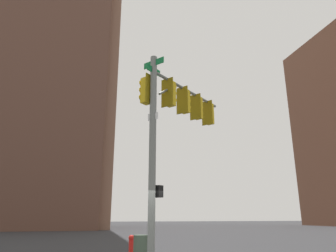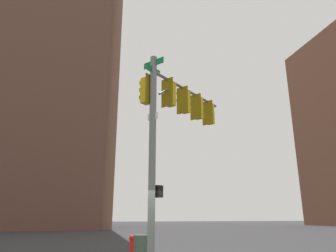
# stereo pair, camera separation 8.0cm
# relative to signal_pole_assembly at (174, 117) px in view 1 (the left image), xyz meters

# --- Properties ---
(signal_pole_assembly) EXTENTS (3.42, 4.22, 7.50)m
(signal_pole_assembly) POSITION_rel_signal_pole_assembly_xyz_m (0.00, 0.00, 0.00)
(signal_pole_assembly) COLOR slate
(signal_pole_assembly) RESTS_ON ground_plane
(fire_hydrant) EXTENTS (0.34, 0.26, 0.87)m
(fire_hydrant) POSITION_rel_signal_pole_assembly_xyz_m (3.42, 1.09, -4.97)
(fire_hydrant) COLOR red
(fire_hydrant) RESTS_ON ground_plane
(litter_bin) EXTENTS (0.56, 0.56, 0.95)m
(litter_bin) POSITION_rel_signal_pole_assembly_xyz_m (1.74, 0.95, -4.97)
(litter_bin) COLOR #384738
(litter_bin) RESTS_ON ground_plane
(building_brick_nearside) EXTENTS (21.90, 16.40, 51.59)m
(building_brick_nearside) POSITION_rel_signal_pole_assembly_xyz_m (41.30, 8.40, 20.35)
(building_brick_nearside) COLOR #845B47
(building_brick_nearside) RESTS_ON ground_plane
(building_brick_midblock) EXTENTS (18.00, 15.56, 40.27)m
(building_brick_midblock) POSITION_rel_signal_pole_assembly_xyz_m (37.99, 9.52, 14.69)
(building_brick_midblock) COLOR brown
(building_brick_midblock) RESTS_ON ground_plane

